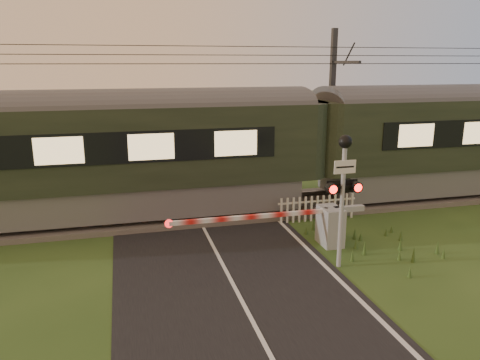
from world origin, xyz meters
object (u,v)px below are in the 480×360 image
object	(u,v)px
train	(312,144)
crossing_signal	(343,178)
catenary_mast	(332,108)
boom_gate	(324,225)
picket_fence	(317,208)

from	to	relation	value
train	crossing_signal	xyz separation A→B (m)	(-1.51, -5.68, 0.10)
train	catenary_mast	size ratio (longest dim) A/B	6.69
boom_gate	picket_fence	world-z (taller)	boom_gate
crossing_signal	picket_fence	xyz separation A→B (m)	(0.99, 3.79, -2.08)
catenary_mast	picket_fence	bearing A→B (deg)	-119.62
picket_fence	boom_gate	bearing A→B (deg)	-108.73
train	picket_fence	size ratio (longest dim) A/B	15.73
crossing_signal	catenary_mast	distance (m)	8.65
crossing_signal	picket_fence	bearing A→B (deg)	75.41
train	crossing_signal	size ratio (longest dim) A/B	12.55
picket_fence	catenary_mast	size ratio (longest dim) A/B	0.43
train	crossing_signal	world-z (taller)	train
crossing_signal	catenary_mast	world-z (taller)	catenary_mast
train	boom_gate	distance (m)	4.64
catenary_mast	train	bearing A→B (deg)	-129.22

